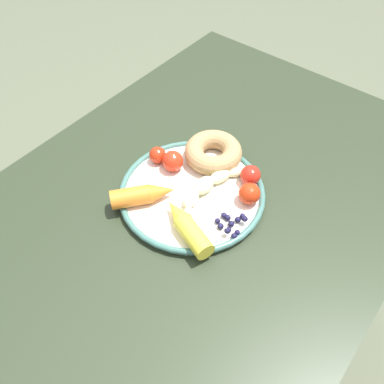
# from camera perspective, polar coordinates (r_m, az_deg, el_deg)

# --- Properties ---
(ground_plane) EXTENTS (6.00, 6.00, 0.00)m
(ground_plane) POSITION_cam_1_polar(r_m,az_deg,el_deg) (1.46, 0.21, -20.20)
(ground_plane) COLOR #545A45
(dining_table) EXTENTS (1.08, 0.73, 0.75)m
(dining_table) POSITION_cam_1_polar(r_m,az_deg,el_deg) (0.89, 0.33, -5.67)
(dining_table) COLOR #26301F
(dining_table) RESTS_ON ground_plane
(plate) EXTENTS (0.28, 0.28, 0.02)m
(plate) POSITION_cam_1_polar(r_m,az_deg,el_deg) (0.81, 0.00, -0.13)
(plate) COLOR silver
(plate) RESTS_ON dining_table
(banana) EXTENTS (0.20, 0.06, 0.03)m
(banana) POSITION_cam_1_polar(r_m,az_deg,el_deg) (0.80, 2.18, 0.47)
(banana) COLOR beige
(banana) RESTS_ON plate
(carrot_orange) EXTENTS (0.12, 0.10, 0.04)m
(carrot_orange) POSITION_cam_1_polar(r_m,az_deg,el_deg) (0.78, -6.68, -0.38)
(carrot_orange) COLOR orange
(carrot_orange) RESTS_ON plate
(carrot_yellow) EXTENTS (0.08, 0.14, 0.04)m
(carrot_yellow) POSITION_cam_1_polar(r_m,az_deg,el_deg) (0.74, -0.87, -4.60)
(carrot_yellow) COLOR yellow
(carrot_yellow) RESTS_ON plate
(donut) EXTENTS (0.15, 0.15, 0.04)m
(donut) POSITION_cam_1_polar(r_m,az_deg,el_deg) (0.86, 2.92, 5.46)
(donut) COLOR #AA8152
(donut) RESTS_ON plate
(blueberry_pile) EXTENTS (0.06, 0.05, 0.02)m
(blueberry_pile) POSITION_cam_1_polar(r_m,az_deg,el_deg) (0.76, 5.37, -4.30)
(blueberry_pile) COLOR #191638
(blueberry_pile) RESTS_ON plate
(tomato_near) EXTENTS (0.03, 0.03, 0.03)m
(tomato_near) POSITION_cam_1_polar(r_m,az_deg,el_deg) (0.85, -4.73, 5.07)
(tomato_near) COLOR red
(tomato_near) RESTS_ON plate
(tomato_mid) EXTENTS (0.04, 0.04, 0.04)m
(tomato_mid) POSITION_cam_1_polar(r_m,az_deg,el_deg) (0.83, -2.65, 4.26)
(tomato_mid) COLOR red
(tomato_mid) RESTS_ON plate
(tomato_far) EXTENTS (0.04, 0.04, 0.04)m
(tomato_far) POSITION_cam_1_polar(r_m,az_deg,el_deg) (0.78, 7.87, -0.23)
(tomato_far) COLOR red
(tomato_far) RESTS_ON plate
(tomato_extra) EXTENTS (0.04, 0.04, 0.04)m
(tomato_extra) POSITION_cam_1_polar(r_m,az_deg,el_deg) (0.82, 8.01, 2.29)
(tomato_extra) COLOR red
(tomato_extra) RESTS_ON plate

